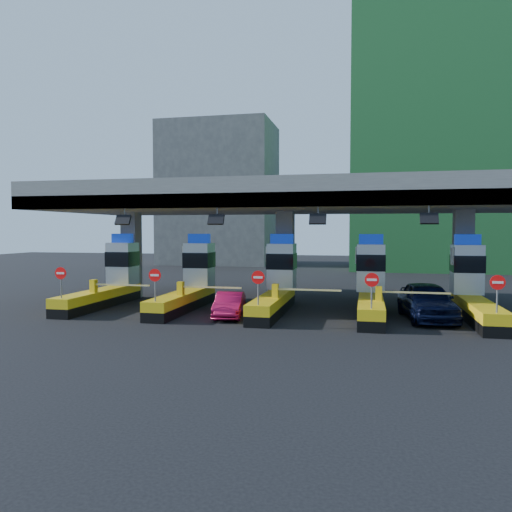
# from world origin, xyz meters

# --- Properties ---
(ground) EXTENTS (120.00, 120.00, 0.00)m
(ground) POSITION_xyz_m (0.00, 0.00, 0.00)
(ground) COLOR black
(ground) RESTS_ON ground
(toll_canopy) EXTENTS (28.00, 12.09, 7.00)m
(toll_canopy) POSITION_xyz_m (0.00, 2.87, 6.13)
(toll_canopy) COLOR slate
(toll_canopy) RESTS_ON ground
(toll_lane_far_left) EXTENTS (4.43, 8.00, 4.16)m
(toll_lane_far_left) POSITION_xyz_m (-10.00, 0.28, 1.40)
(toll_lane_far_left) COLOR black
(toll_lane_far_left) RESTS_ON ground
(toll_lane_left) EXTENTS (4.43, 8.00, 4.16)m
(toll_lane_left) POSITION_xyz_m (-5.00, 0.28, 1.40)
(toll_lane_left) COLOR black
(toll_lane_left) RESTS_ON ground
(toll_lane_center) EXTENTS (4.43, 8.00, 4.16)m
(toll_lane_center) POSITION_xyz_m (0.00, 0.28, 1.40)
(toll_lane_center) COLOR black
(toll_lane_center) RESTS_ON ground
(toll_lane_right) EXTENTS (4.43, 8.00, 4.16)m
(toll_lane_right) POSITION_xyz_m (5.00, 0.28, 1.40)
(toll_lane_right) COLOR black
(toll_lane_right) RESTS_ON ground
(toll_lane_far_right) EXTENTS (4.43, 8.00, 4.16)m
(toll_lane_far_right) POSITION_xyz_m (10.00, 0.28, 1.40)
(toll_lane_far_right) COLOR black
(toll_lane_far_right) RESTS_ON ground
(bg_building_scaffold) EXTENTS (18.00, 12.00, 28.00)m
(bg_building_scaffold) POSITION_xyz_m (12.00, 32.00, 14.00)
(bg_building_scaffold) COLOR #1E5926
(bg_building_scaffold) RESTS_ON ground
(bg_building_concrete) EXTENTS (14.00, 10.00, 18.00)m
(bg_building_concrete) POSITION_xyz_m (-14.00, 36.00, 9.00)
(bg_building_concrete) COLOR #4C4C49
(bg_building_concrete) RESTS_ON ground
(van) EXTENTS (2.81, 5.62, 1.84)m
(van) POSITION_xyz_m (7.67, -1.09, 0.92)
(van) COLOR black
(van) RESTS_ON ground
(red_car) EXTENTS (1.88, 3.93, 1.24)m
(red_car) POSITION_xyz_m (-1.95, -2.44, 0.62)
(red_car) COLOR #A30C38
(red_car) RESTS_ON ground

